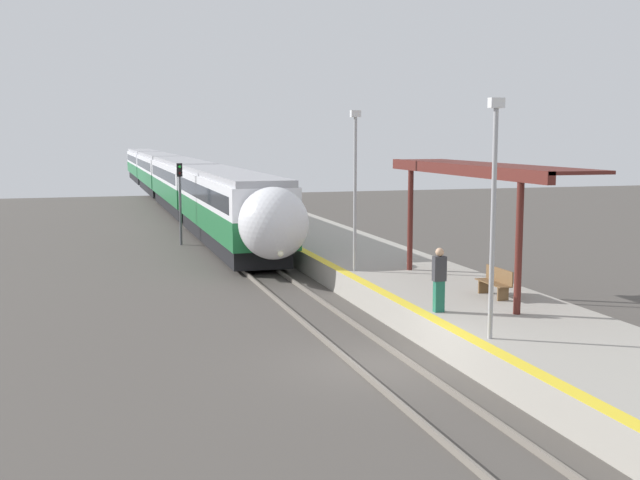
# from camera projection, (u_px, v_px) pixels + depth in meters

# --- Properties ---
(ground_plane) EXTENTS (120.00, 120.00, 0.00)m
(ground_plane) POSITION_uv_depth(u_px,v_px,m) (380.00, 365.00, 20.36)
(ground_plane) COLOR #4C4742
(rail_left) EXTENTS (0.08, 90.00, 0.15)m
(rail_left) POSITION_uv_depth(u_px,v_px,m) (353.00, 365.00, 20.14)
(rail_left) COLOR slate
(rail_left) RESTS_ON ground_plane
(rail_right) EXTENTS (0.08, 90.00, 0.15)m
(rail_right) POSITION_uv_depth(u_px,v_px,m) (407.00, 360.00, 20.55)
(rail_right) COLOR slate
(rail_right) RESTS_ON ground_plane
(train) EXTENTS (2.90, 81.09, 3.98)m
(train) POSITION_uv_depth(u_px,v_px,m) (170.00, 176.00, 68.53)
(train) COLOR black
(train) RESTS_ON ground_plane
(platform_right) EXTENTS (4.94, 64.00, 0.87)m
(platform_right) POSITION_uv_depth(u_px,v_px,m) (527.00, 337.00, 21.47)
(platform_right) COLOR #9E998E
(platform_right) RESTS_ON ground_plane
(platform_bench) EXTENTS (0.44, 1.62, 0.89)m
(platform_bench) POSITION_uv_depth(u_px,v_px,m) (496.00, 282.00, 24.64)
(platform_bench) COLOR brown
(platform_bench) RESTS_ON platform_right
(person_waiting) EXTENTS (0.36, 0.24, 1.82)m
(person_waiting) POSITION_uv_depth(u_px,v_px,m) (439.00, 278.00, 22.46)
(person_waiting) COLOR #1E604C
(person_waiting) RESTS_ON platform_right
(railway_signal) EXTENTS (0.28, 0.28, 4.33)m
(railway_signal) POSITION_uv_depth(u_px,v_px,m) (180.00, 195.00, 42.26)
(railway_signal) COLOR #59595E
(railway_signal) RESTS_ON ground_plane
(lamppost_near) EXTENTS (0.36, 0.20, 5.82)m
(lamppost_near) POSITION_uv_depth(u_px,v_px,m) (494.00, 204.00, 19.20)
(lamppost_near) COLOR #9E9EA3
(lamppost_near) RESTS_ON platform_right
(lamppost_mid) EXTENTS (0.36, 0.20, 5.82)m
(lamppost_mid) POSITION_uv_depth(u_px,v_px,m) (355.00, 181.00, 28.95)
(lamppost_mid) COLOR #9E9EA3
(lamppost_mid) RESTS_ON platform_right
(station_canopy) EXTENTS (2.02, 10.68, 4.04)m
(station_canopy) POSITION_uv_depth(u_px,v_px,m) (474.00, 173.00, 25.63)
(station_canopy) COLOR #511E19
(station_canopy) RESTS_ON platform_right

